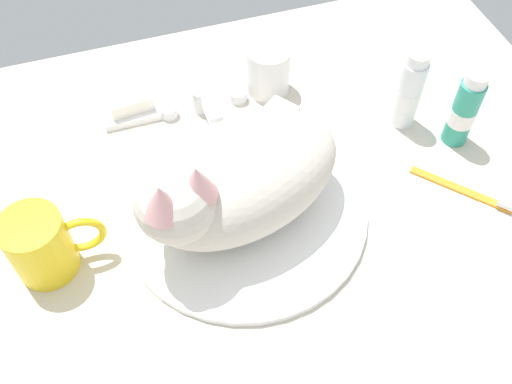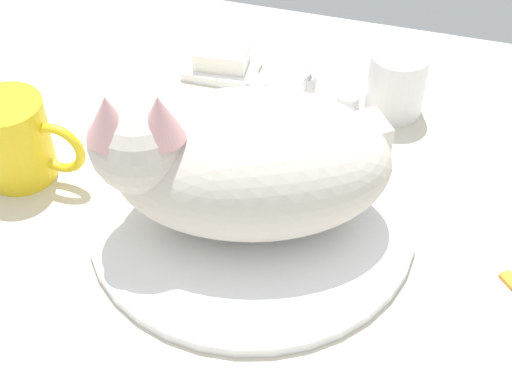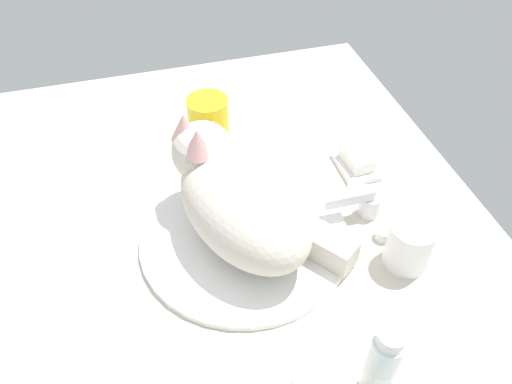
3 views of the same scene
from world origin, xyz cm
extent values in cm
cube|color=beige|center=(0.00, 0.00, -1.50)|extent=(110.00, 82.50, 3.00)
cylinder|color=white|center=(0.00, 0.00, 0.57)|extent=(33.29, 33.29, 1.15)
cylinder|color=silver|center=(0.00, 21.56, 1.96)|extent=(3.60, 3.60, 3.92)
cube|color=silver|center=(0.00, 17.28, 4.92)|extent=(2.00, 8.56, 2.00)
cylinder|color=silver|center=(-5.67, 21.56, 0.90)|extent=(2.80, 2.80, 1.80)
cylinder|color=silver|center=(5.67, 21.56, 0.90)|extent=(2.80, 2.80, 1.80)
ellipsoid|color=beige|center=(0.00, 0.00, 7.98)|extent=(30.43, 23.25, 13.67)
sphere|color=beige|center=(-9.34, -4.02, 11.74)|extent=(12.22, 12.22, 9.84)
ellipsoid|color=white|center=(-7.45, -3.47, 9.69)|extent=(7.67, 7.00, 5.41)
cone|color=#DB9E9E|center=(-6.73, -5.05, 15.92)|extent=(5.50, 5.50, 4.43)
cone|color=#DB9E9E|center=(-10.98, -6.30, 15.92)|extent=(5.50, 5.50, 4.43)
cube|color=beige|center=(5.03, 9.13, 3.36)|extent=(14.49, 12.43, 4.43)
ellipsoid|color=white|center=(-6.71, 6.11, 3.14)|extent=(6.39, 5.03, 3.99)
cylinder|color=yellow|center=(-26.27, 0.27, 4.76)|extent=(7.72, 7.72, 9.52)
torus|color=yellow|center=(-21.21, 0.27, 4.76)|extent=(6.33, 1.00, 6.33)
cylinder|color=white|center=(11.00, 22.54, 3.97)|extent=(6.87, 6.87, 7.94)
cube|color=white|center=(-11.14, 24.14, 0.60)|extent=(9.00, 6.40, 1.20)
cube|color=white|center=(-11.14, 24.14, 2.39)|extent=(6.90, 4.82, 2.37)
camera|label=1|loc=(-12.59, -43.68, 65.20)|focal=40.61mm
camera|label=2|loc=(15.53, -51.95, 56.64)|focal=53.36mm
camera|label=3|loc=(52.63, -13.04, 63.59)|focal=36.42mm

